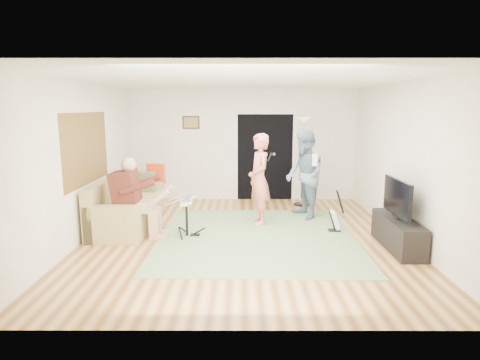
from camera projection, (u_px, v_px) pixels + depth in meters
The scene contains 19 objects.
floor at pixel (243, 237), 7.07m from camera, with size 6.00×6.00×0.00m, color brown.
walls at pixel (243, 162), 6.83m from camera, with size 5.50×6.00×2.70m, color white, non-canonical shape.
ceiling at pixel (244, 80), 6.59m from camera, with size 6.00×6.00×0.00m, color white.
window_blinds at pixel (86, 149), 6.99m from camera, with size 2.05×2.05×0.00m, color brown.
doorway at pixel (265, 157), 9.82m from camera, with size 2.10×2.10×0.00m, color black.
picture_frame at pixel (191, 122), 9.67m from camera, with size 0.42×0.03×0.32m, color #3F2314.
area_rug at pixel (257, 236), 7.09m from camera, with size 3.40×3.61×0.02m, color #65824F.
sofa at pixel (124, 210), 7.71m from camera, with size 0.94×2.27×0.92m.
drummer at pixel (137, 206), 7.03m from camera, with size 0.92×0.51×1.41m.
drum_kit at pixel (187, 219), 7.07m from camera, with size 0.39×0.70×0.72m.
singer at pixel (259, 179), 7.76m from camera, with size 0.65×0.42×1.77m, color #E47163.
microphone at pixel (270, 157), 7.68m from camera, with size 0.06×0.06×0.24m, color black, non-canonical shape.
guitarist at pixel (305, 175), 8.15m from camera, with size 0.88×0.68×1.81m, color slate.
guitar_held at pixel (315, 159), 8.10m from camera, with size 0.12×0.60×0.26m, color white, non-canonical shape.
guitar_spare at pixel (335, 220), 7.37m from camera, with size 0.28×0.25×0.78m.
torchiere_lamp at pixel (303, 145), 9.18m from camera, with size 0.37×0.37×2.04m.
dining_chair at pixel (153, 195), 8.80m from camera, with size 0.53×0.55×1.03m.
tv_cabinet at pixel (398, 233), 6.49m from camera, with size 0.40×1.40×0.50m, color black.
television at pixel (397, 197), 6.38m from camera, with size 0.06×1.02×0.58m, color black.
Camera 1 is at (-0.04, -6.77, 2.26)m, focal length 30.00 mm.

